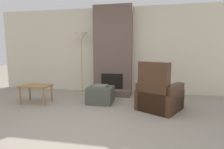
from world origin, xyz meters
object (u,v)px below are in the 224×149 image
object	(u,v)px
ottoman	(100,95)
armchair	(158,96)
side_table	(36,88)
floor_lamp_left	(81,39)

from	to	relation	value
ottoman	armchair	xyz separation A→B (m)	(1.37, -0.31, 0.10)
side_table	ottoman	bearing A→B (deg)	10.73
armchair	side_table	world-z (taller)	armchair
side_table	floor_lamp_left	xyz separation A→B (m)	(0.76, 1.17, 1.26)
ottoman	floor_lamp_left	size ratio (longest dim) A/B	0.33
ottoman	side_table	distance (m)	1.61
side_table	floor_lamp_left	distance (m)	1.88
ottoman	floor_lamp_left	bearing A→B (deg)	132.59
floor_lamp_left	side_table	bearing A→B (deg)	-123.09
armchair	floor_lamp_left	distance (m)	2.81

